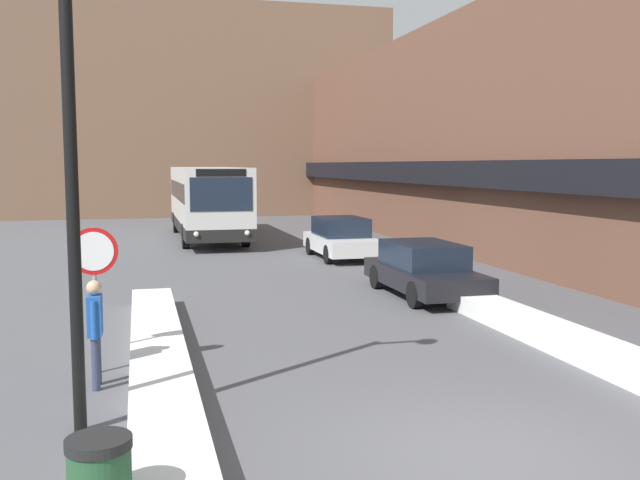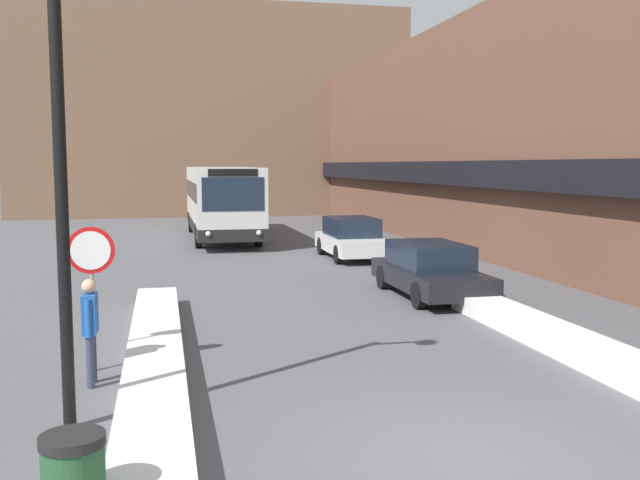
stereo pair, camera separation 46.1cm
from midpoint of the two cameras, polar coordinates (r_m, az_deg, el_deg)
The scene contains 11 objects.
ground_plane at distance 8.78m, azimuth 13.69°, elevation -16.60°, with size 160.00×160.00×0.00m, color #515156.
building_row_right at distance 34.11m, azimuth 11.17°, elevation 7.78°, with size 5.50×60.00×8.96m.
building_backdrop_far at distance 50.43m, azimuth -8.42°, elevation 9.99°, with size 26.00×8.00×13.79m.
snow_bank_left at distance 10.13m, azimuth -11.87°, elevation -12.30°, with size 0.90×15.67×0.38m.
snow_bank_right at distance 12.24m, azimuth 24.75°, elevation -9.49°, with size 0.90×12.03×0.39m.
city_bus at distance 32.68m, azimuth -7.52°, elevation 3.17°, with size 2.70×11.56×3.24m.
parked_car_front at distance 18.42m, azimuth 9.49°, elevation -2.35°, with size 1.84×4.47×1.37m.
parked_car_middle at distance 25.64m, azimuth 3.08°, elevation 0.16°, with size 1.88×4.23×1.47m.
stop_sign at distance 11.98m, azimuth -16.79°, elevation -2.07°, with size 0.76×0.08×2.37m.
street_lamp at distance 9.27m, azimuth -16.98°, elevation 8.18°, with size 1.46×0.36×6.00m.
pedestrian at distance 11.33m, azimuth -16.80°, elevation -6.29°, with size 0.22×0.53×1.64m.
Camera 2 is at (-3.42, -7.31, 3.35)m, focal length 40.00 mm.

